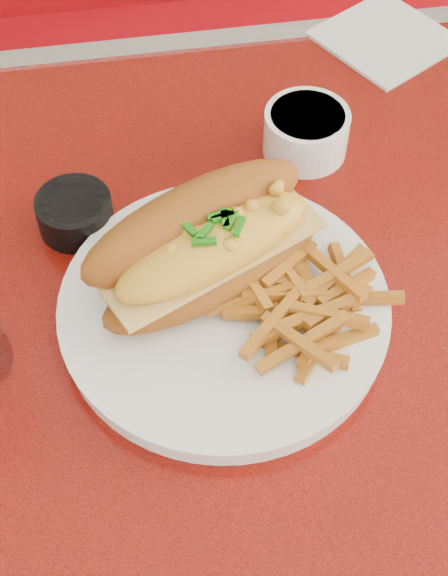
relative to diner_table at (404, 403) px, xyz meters
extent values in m
cube|color=red|center=(0.00, 0.00, 0.14)|extent=(1.20, 0.80, 0.04)
cube|color=silver|center=(0.00, 0.40, 0.14)|extent=(1.22, 0.03, 0.04)
cylinder|color=silver|center=(0.00, 0.00, -0.24)|extent=(0.09, 0.09, 0.72)
cube|color=#9E0A12|center=(0.00, 0.78, -0.38)|extent=(1.20, 0.50, 0.45)
cylinder|color=white|center=(-0.18, 0.02, 0.17)|extent=(0.32, 0.32, 0.02)
cylinder|color=white|center=(-0.18, 0.02, 0.18)|extent=(0.32, 0.32, 0.00)
ellipsoid|color=#995318|center=(-0.18, 0.05, 0.20)|extent=(0.22, 0.15, 0.04)
cube|color=#E9C668|center=(-0.18, 0.05, 0.22)|extent=(0.19, 0.13, 0.01)
ellipsoid|color=yellow|center=(-0.18, 0.05, 0.23)|extent=(0.19, 0.13, 0.04)
ellipsoid|color=#995318|center=(-0.20, 0.07, 0.23)|extent=(0.22, 0.16, 0.08)
cube|color=#BBBBC0|center=(-0.11, 0.02, 0.18)|extent=(0.03, 0.14, 0.00)
cube|color=#BBBBC0|center=(-0.10, 0.10, 0.18)|extent=(0.03, 0.04, 0.00)
cylinder|color=white|center=(-0.07, 0.21, 0.18)|extent=(0.11, 0.11, 0.05)
cylinder|color=black|center=(-0.07, 0.21, 0.20)|extent=(0.09, 0.09, 0.01)
cylinder|color=black|center=(-0.30, 0.15, 0.18)|extent=(0.08, 0.08, 0.03)
cylinder|color=#D5824D|center=(-0.30, 0.15, 0.19)|extent=(0.07, 0.07, 0.01)
cube|color=silver|center=(0.06, 0.37, 0.16)|extent=(0.18, 0.18, 0.00)
camera|label=1|loc=(-0.24, -0.35, 0.72)|focal=50.00mm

